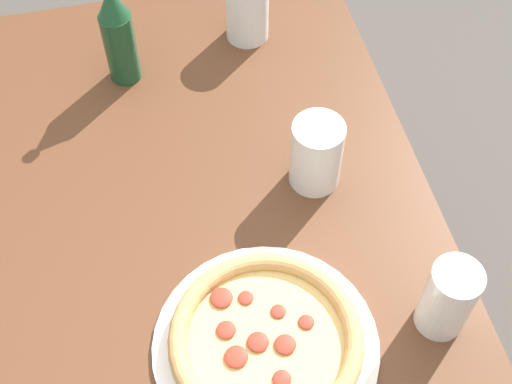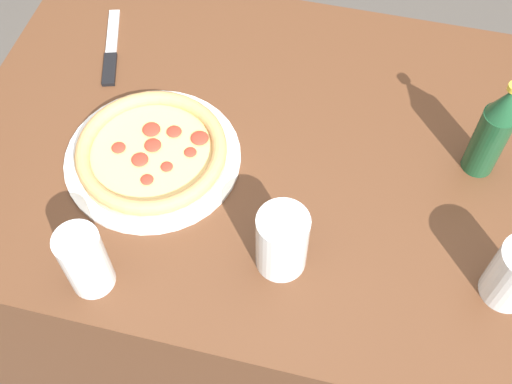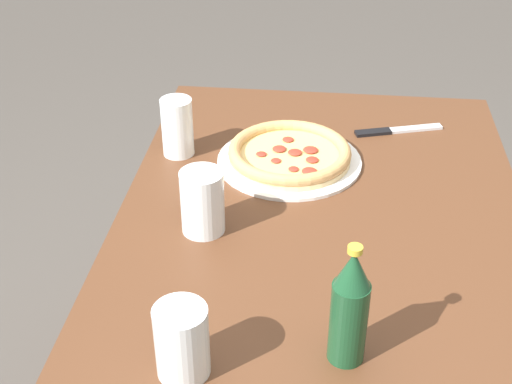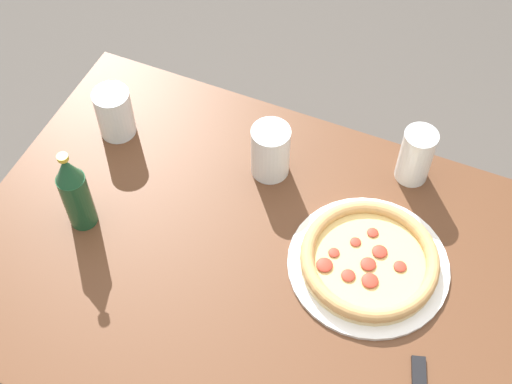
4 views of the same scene
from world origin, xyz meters
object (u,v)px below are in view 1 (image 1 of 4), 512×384
(glass_lemonade, at_px, (247,13))
(beer_bottle, at_px, (118,35))
(glass_iced_tea, at_px, (316,155))
(glass_cola, at_px, (447,301))
(pizza_pepperoni, at_px, (266,341))

(glass_lemonade, xyz_separation_m, beer_bottle, (0.06, -0.24, 0.05))
(glass_iced_tea, relative_size, glass_cola, 0.95)
(pizza_pepperoni, xyz_separation_m, glass_iced_tea, (-0.27, 0.15, 0.04))
(glass_iced_tea, relative_size, beer_bottle, 0.60)
(glass_iced_tea, bearing_deg, glass_lemonade, -174.93)
(pizza_pepperoni, height_order, glass_cola, glass_cola)
(glass_lemonade, bearing_deg, beer_bottle, -77.03)
(glass_lemonade, height_order, glass_cola, glass_cola)
(pizza_pepperoni, bearing_deg, glass_iced_tea, 151.57)
(pizza_pepperoni, xyz_separation_m, glass_lemonade, (-0.63, 0.11, 0.03))
(pizza_pepperoni, relative_size, beer_bottle, 1.52)
(glass_lemonade, bearing_deg, pizza_pepperoni, -10.32)
(pizza_pepperoni, xyz_separation_m, glass_cola, (0.02, 0.25, 0.04))
(pizza_pepperoni, distance_m, beer_bottle, 0.59)
(glass_iced_tea, bearing_deg, beer_bottle, -138.09)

